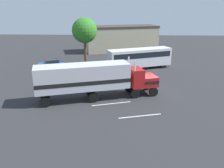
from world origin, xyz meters
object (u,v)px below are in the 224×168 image
at_px(parked_bus, 140,57).
at_px(tree_left, 85,31).
at_px(semi_truck, 92,78).
at_px(parked_car, 52,64).
at_px(person_bystander, 114,82).

height_order(parked_bus, tree_left, tree_left).
bearing_deg(semi_truck, parked_bus, 66.11).
bearing_deg(parked_bus, semi_truck, -113.89).
xyz_separation_m(parked_bus, parked_car, (-15.03, -0.61, -1.26)).
distance_m(person_bystander, tree_left, 14.78).
height_order(semi_truck, person_bystander, semi_truck).
height_order(semi_truck, parked_bus, semi_truck).
height_order(person_bystander, parked_car, person_bystander).
xyz_separation_m(person_bystander, parked_car, (-11.04, 9.86, -0.09)).
bearing_deg(tree_left, parked_bus, -12.75).
bearing_deg(parked_car, parked_bus, 2.33).
xyz_separation_m(semi_truck, parked_car, (-8.77, 13.53, -1.72)).
relative_size(person_bystander, parked_car, 0.34).
distance_m(parked_bus, parked_car, 15.10).
height_order(parked_bus, parked_car, parked_bus).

